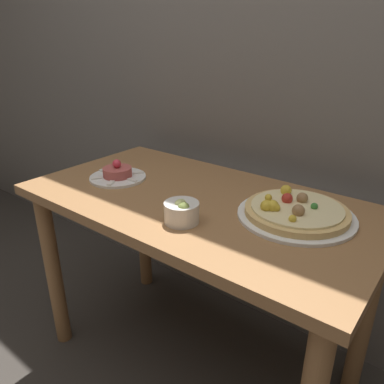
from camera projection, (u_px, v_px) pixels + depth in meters
back_wall at (273, 9)px, 1.33m from camera, size 8.00×0.05×2.60m
dining_table at (197, 229)px, 1.28m from camera, size 1.17×0.63×0.72m
pizza_plate at (295, 212)px, 1.10m from camera, size 0.34×0.34×0.06m
tartare_plate at (118, 174)px, 1.39m from camera, size 0.21×0.21×0.08m
small_bowl at (182, 211)px, 1.06m from camera, size 0.10×0.10×0.07m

